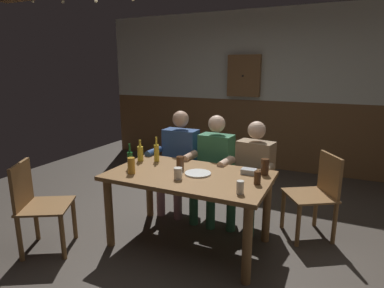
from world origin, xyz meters
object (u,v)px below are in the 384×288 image
at_px(condiment_caddy, 249,171).
at_px(pint_glass_3, 178,173).
at_px(pint_glass_4, 180,163).
at_px(bottle_0, 130,159).
at_px(chair_empty_near_right, 317,193).
at_px(pint_glass_1, 240,187).
at_px(person_2, 252,169).
at_px(chair_empty_near_left, 37,204).
at_px(bottle_1, 140,153).
at_px(person_0, 179,157).
at_px(dining_table, 189,184).
at_px(pint_glass_5, 131,166).
at_px(wall_dart_cabinet, 244,76).
at_px(bottle_2, 157,152).
at_px(plate_0, 198,173).
at_px(person_1, 213,163).
at_px(pint_glass_2, 257,178).
at_px(pint_glass_0, 265,167).

bearing_deg(condiment_caddy, pint_glass_3, -143.13).
bearing_deg(pint_glass_4, pint_glass_3, -66.92).
bearing_deg(bottle_0, pint_glass_4, 20.39).
xyz_separation_m(chair_empty_near_right, pint_glass_1, (-0.54, -0.98, 0.31)).
bearing_deg(person_2, pint_glass_1, 107.37).
relative_size(chair_empty_near_left, pint_glass_3, 8.25).
bearing_deg(bottle_0, bottle_1, 101.39).
height_order(chair_empty_near_right, pint_glass_1, chair_empty_near_right).
height_order(chair_empty_near_left, pint_glass_3, chair_empty_near_left).
bearing_deg(person_0, dining_table, 124.09).
distance_m(chair_empty_near_right, bottle_0, 1.95).
distance_m(pint_glass_5, wall_dart_cabinet, 3.12).
bearing_deg(pint_glass_1, person_0, 137.75).
bearing_deg(bottle_2, plate_0, -19.79).
bearing_deg(bottle_2, person_1, 40.93).
height_order(pint_glass_1, pint_glass_3, pint_glass_1).
relative_size(chair_empty_near_right, pint_glass_4, 6.59).
relative_size(dining_table, pint_glass_3, 14.49).
height_order(person_0, person_2, person_0).
relative_size(dining_table, pint_glass_5, 9.83).
distance_m(plate_0, bottle_0, 0.72).
bearing_deg(chair_empty_near_left, bottle_0, 104.74).
bearing_deg(pint_glass_5, person_0, 87.24).
distance_m(bottle_0, pint_glass_1, 1.22).
bearing_deg(pint_glass_4, person_2, 44.51).
xyz_separation_m(dining_table, bottle_2, (-0.50, 0.24, 0.21)).
xyz_separation_m(bottle_2, pint_glass_4, (0.36, -0.15, -0.03)).
bearing_deg(chair_empty_near_left, person_1, 108.31).
xyz_separation_m(person_1, bottle_0, (-0.61, -0.76, 0.17)).
distance_m(chair_empty_near_right, condiment_caddy, 0.81).
xyz_separation_m(person_2, bottle_0, (-1.07, -0.76, 0.18)).
distance_m(chair_empty_near_left, pint_glass_2, 2.08).
xyz_separation_m(person_1, wall_dart_cabinet, (-0.28, 2.12, 0.94)).
distance_m(bottle_2, pint_glass_5, 0.46).
xyz_separation_m(person_0, condiment_caddy, (0.99, -0.44, 0.08)).
bearing_deg(pint_glass_5, bottle_2, 89.35).
bearing_deg(pint_glass_0, pint_glass_4, -166.35).
relative_size(pint_glass_2, pint_glass_3, 1.11).
distance_m(dining_table, person_0, 0.83).
bearing_deg(dining_table, wall_dart_cabinet, 95.74).
relative_size(pint_glass_1, wall_dart_cabinet, 0.15).
bearing_deg(wall_dart_cabinet, bottle_0, -96.70).
xyz_separation_m(bottle_1, pint_glass_1, (1.26, -0.45, -0.03)).
distance_m(bottle_2, pint_glass_4, 0.39).
bearing_deg(bottle_1, pint_glass_4, -9.18).
relative_size(person_2, chair_empty_near_right, 1.33).
bearing_deg(pint_glass_5, person_1, 60.59).
bearing_deg(bottle_2, pint_glass_5, -90.65).
bearing_deg(pint_glass_5, pint_glass_4, 40.29).
distance_m(person_0, pint_glass_1, 1.43).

